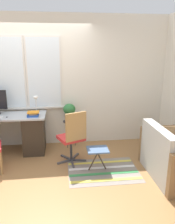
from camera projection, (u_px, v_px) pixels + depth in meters
ground_plane at (31, 158)px, 4.17m from camera, size 14.00×14.00×0.00m
wall_back_with_window at (30, 82)px, 4.49m from camera, size 9.00×0.12×2.70m
desk at (2, 133)px, 4.30m from camera, size 1.73×0.63×0.78m
mouse at (7, 117)px, 4.07m from camera, size 0.03×0.06×0.03m
desk_lamp at (36, 101)px, 4.36m from camera, size 0.12×0.12×0.35m
book_stack at (33, 114)px, 4.14m from camera, size 0.23×0.19×0.09m
office_chair_swivel at (73, 136)px, 3.88m from camera, size 0.55×0.55×0.98m
couch_loveseat at (173, 159)px, 3.51m from camera, size 0.77×1.18×0.84m
plant_stand at (70, 124)px, 4.59m from camera, size 0.27×0.27×0.56m
potted_plant at (69, 111)px, 4.52m from camera, size 0.25×0.25×0.37m
floor_rug_striped at (103, 171)px, 3.72m from camera, size 1.19×0.87×0.01m
folding_stool at (98, 151)px, 3.67m from camera, size 0.35×0.30×0.39m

